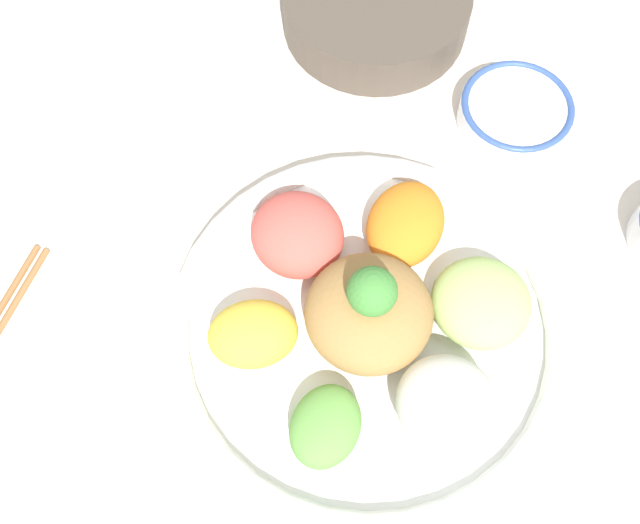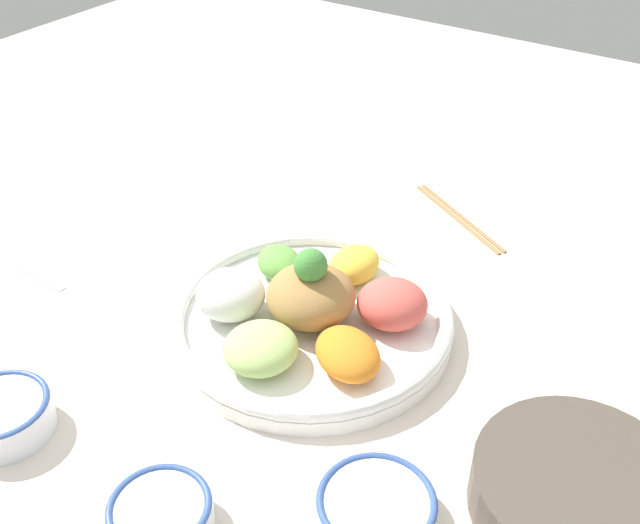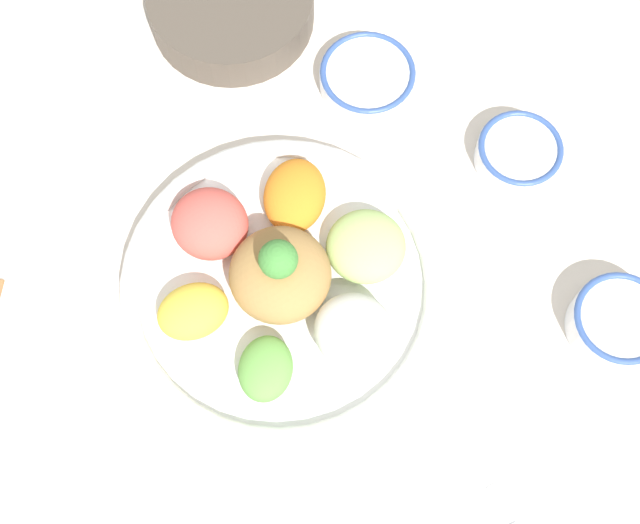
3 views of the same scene
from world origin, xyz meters
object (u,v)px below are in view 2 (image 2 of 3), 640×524
rice_bowl_blue (376,508)px  serving_spoon_main (62,289)px  salad_platter (311,313)px  side_serving_bowl (579,490)px  sauce_bowl_red (3,414)px  chopsticks_pair_near (459,216)px  sauce_bowl_dark (161,515)px

rice_bowl_blue → serving_spoon_main: (0.08, 0.53, -0.01)m
salad_platter → serving_spoon_main: bearing=109.9°
side_serving_bowl → serving_spoon_main: size_ratio=1.60×
rice_bowl_blue → salad_platter: bearing=47.0°
rice_bowl_blue → sauce_bowl_red: bearing=107.6°
sauce_bowl_red → chopsticks_pair_near: sauce_bowl_red is taller
sauce_bowl_red → rice_bowl_blue: 0.41m
sauce_bowl_dark → side_serving_bowl: 0.40m
salad_platter → sauce_bowl_dark: salad_platter is taller
side_serving_bowl → serving_spoon_main: 0.69m
salad_platter → sauce_bowl_dark: size_ratio=3.57×
side_serving_bowl → sauce_bowl_dark: bearing=126.6°
rice_bowl_blue → side_serving_bowl: 0.19m
sauce_bowl_red → chopsticks_pair_near: size_ratio=0.53×
salad_platter → sauce_bowl_dark: (-0.31, -0.04, -0.01)m
salad_platter → sauce_bowl_dark: bearing=-172.1°
sauce_bowl_red → sauce_bowl_dark: sauce_bowl_red is taller
rice_bowl_blue → serving_spoon_main: 0.54m
side_serving_bowl → serving_spoon_main: bearing=93.5°
sauce_bowl_red → side_serving_bowl: bearing=-66.2°
chopsticks_pair_near → side_serving_bowl: bearing=156.8°
salad_platter → side_serving_bowl: (-0.08, -0.36, 0.00)m
rice_bowl_blue → side_serving_bowl: (0.12, -0.16, 0.01)m
sauce_bowl_red → sauce_bowl_dark: 0.23m
chopsticks_pair_near → sauce_bowl_red: bearing=101.1°
salad_platter → side_serving_bowl: 0.37m
sauce_bowl_red → rice_bowl_blue: size_ratio=0.90×
sauce_bowl_red → chopsticks_pair_near: (0.67, -0.23, -0.02)m
salad_platter → sauce_bowl_red: bearing=150.1°
salad_platter → serving_spoon_main: 0.35m
serving_spoon_main → salad_platter: bearing=-158.3°
salad_platter → sauce_bowl_red: size_ratio=3.40×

